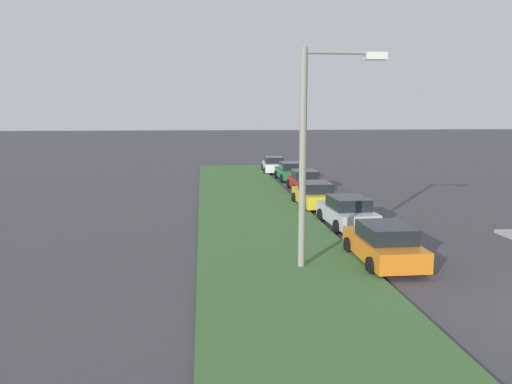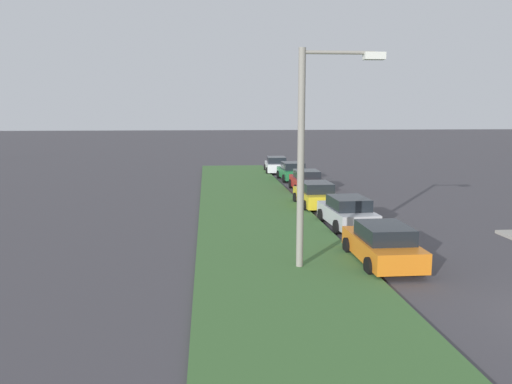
{
  "view_description": "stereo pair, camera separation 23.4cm",
  "coord_description": "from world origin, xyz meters",
  "px_view_note": "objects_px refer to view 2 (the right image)",
  "views": [
    {
      "loc": [
        -11.46,
        10.28,
        5.4
      ],
      "look_at": [
        12.12,
        7.78,
        1.72
      ],
      "focal_mm": 35.9,
      "sensor_mm": 36.0,
      "label": 1
    },
    {
      "loc": [
        -11.48,
        10.04,
        5.4
      ],
      "look_at": [
        12.12,
        7.78,
        1.72
      ],
      "focal_mm": 35.9,
      "sensor_mm": 36.0,
      "label": 2
    }
  ],
  "objects_px": {
    "parked_car_yellow": "(316,195)",
    "streetlight": "(311,143)",
    "parked_car_green": "(292,171)",
    "parked_car_orange": "(383,244)",
    "parked_car_red": "(306,181)",
    "parked_car_silver": "(347,212)",
    "parked_car_white": "(276,165)"
  },
  "relations": [
    {
      "from": "parked_car_orange",
      "to": "parked_car_green",
      "type": "bearing_deg",
      "value": -1.52
    },
    {
      "from": "parked_car_yellow",
      "to": "parked_car_red",
      "type": "bearing_deg",
      "value": -7.43
    },
    {
      "from": "parked_car_silver",
      "to": "parked_car_white",
      "type": "relative_size",
      "value": 1.0
    },
    {
      "from": "parked_car_silver",
      "to": "streetlight",
      "type": "xyz_separation_m",
      "value": [
        -6.39,
        3.11,
        3.67
      ]
    },
    {
      "from": "parked_car_orange",
      "to": "streetlight",
      "type": "bearing_deg",
      "value": 97.9
    },
    {
      "from": "parked_car_silver",
      "to": "parked_car_red",
      "type": "bearing_deg",
      "value": -3.69
    },
    {
      "from": "parked_car_orange",
      "to": "parked_car_yellow",
      "type": "bearing_deg",
      "value": 0.1
    },
    {
      "from": "parked_car_silver",
      "to": "parked_car_yellow",
      "type": "distance_m",
      "value": 5.29
    },
    {
      "from": "parked_car_orange",
      "to": "parked_car_silver",
      "type": "xyz_separation_m",
      "value": [
        6.01,
        -0.37,
        0.0
      ]
    },
    {
      "from": "parked_car_red",
      "to": "parked_car_white",
      "type": "bearing_deg",
      "value": 4.76
    },
    {
      "from": "parked_car_silver",
      "to": "parked_car_red",
      "type": "height_order",
      "value": "same"
    },
    {
      "from": "parked_car_silver",
      "to": "streetlight",
      "type": "bearing_deg",
      "value": 151.57
    },
    {
      "from": "parked_car_silver",
      "to": "parked_car_green",
      "type": "distance_m",
      "value": 17.14
    },
    {
      "from": "parked_car_green",
      "to": "parked_car_white",
      "type": "height_order",
      "value": "same"
    },
    {
      "from": "parked_car_green",
      "to": "streetlight",
      "type": "height_order",
      "value": "streetlight"
    },
    {
      "from": "streetlight",
      "to": "parked_car_red",
      "type": "bearing_deg",
      "value": -10.64
    },
    {
      "from": "parked_car_yellow",
      "to": "parked_car_red",
      "type": "xyz_separation_m",
      "value": [
        6.11,
        -0.64,
        0.0
      ]
    },
    {
      "from": "parked_car_white",
      "to": "parked_car_orange",
      "type": "bearing_deg",
      "value": -177.01
    },
    {
      "from": "parked_car_orange",
      "to": "parked_car_red",
      "type": "xyz_separation_m",
      "value": [
        17.39,
        -0.6,
        0.0
      ]
    },
    {
      "from": "parked_car_yellow",
      "to": "parked_car_white",
      "type": "xyz_separation_m",
      "value": [
        17.16,
        -0.02,
        0.0
      ]
    },
    {
      "from": "parked_car_yellow",
      "to": "parked_car_green",
      "type": "xyz_separation_m",
      "value": [
        11.87,
        -0.62,
        0.0
      ]
    },
    {
      "from": "parked_car_orange",
      "to": "parked_car_yellow",
      "type": "distance_m",
      "value": 11.28
    },
    {
      "from": "parked_car_red",
      "to": "streetlight",
      "type": "relative_size",
      "value": 0.58
    },
    {
      "from": "parked_car_yellow",
      "to": "parked_car_orange",
      "type": "bearing_deg",
      "value": 178.7
    },
    {
      "from": "parked_car_green",
      "to": "parked_car_white",
      "type": "bearing_deg",
      "value": 4.8
    },
    {
      "from": "parked_car_yellow",
      "to": "parked_car_red",
      "type": "relative_size",
      "value": 1.0
    },
    {
      "from": "parked_car_orange",
      "to": "parked_car_yellow",
      "type": "xyz_separation_m",
      "value": [
        11.28,
        0.04,
        0.0
      ]
    },
    {
      "from": "parked_car_yellow",
      "to": "streetlight",
      "type": "relative_size",
      "value": 0.58
    },
    {
      "from": "parked_car_orange",
      "to": "streetlight",
      "type": "height_order",
      "value": "streetlight"
    },
    {
      "from": "parked_car_yellow",
      "to": "streetlight",
      "type": "distance_m",
      "value": 12.52
    },
    {
      "from": "parked_car_white",
      "to": "streetlight",
      "type": "bearing_deg",
      "value": 177.57
    },
    {
      "from": "parked_car_white",
      "to": "streetlight",
      "type": "distance_m",
      "value": 29.19
    }
  ]
}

